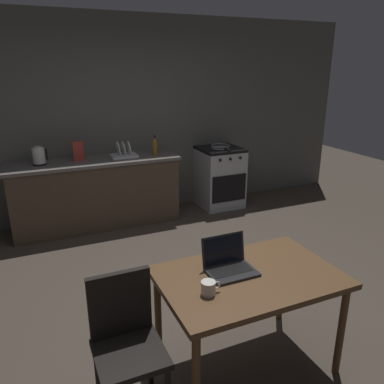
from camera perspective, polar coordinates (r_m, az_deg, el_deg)
name	(u,v)px	position (r m, az deg, el deg)	size (l,w,h in m)	color
ground_plane	(205,301)	(3.60, 1.91, -16.06)	(12.00, 12.00, 0.00)	#473D33
back_wall	(147,117)	(5.48, -6.78, 11.07)	(6.40, 0.10, 2.69)	#595A53
kitchen_counter	(96,193)	(5.16, -14.12, -0.08)	(2.16, 0.64, 0.89)	#4C3D2D
stove_oven	(219,177)	(5.72, 4.14, 2.25)	(0.60, 0.62, 0.89)	#B7BABF
dining_table	(249,285)	(2.65, 8.52, -13.55)	(1.20, 0.78, 0.72)	brown
chair	(126,337)	(2.45, -9.88, -20.59)	(0.40, 0.40, 0.89)	black
laptop	(229,265)	(2.61, 5.57, -10.79)	(0.32, 0.26, 0.23)	#232326
electric_kettle	(39,156)	(4.96, -21.95, 5.01)	(0.17, 0.15, 0.23)	black
bottle	(155,146)	(5.15, -5.58, 6.89)	(0.07, 0.07, 0.26)	#8C601E
frying_pan	(221,146)	(5.58, 4.32, 6.82)	(0.28, 0.45, 0.05)	gray
coffee_mug	(209,288)	(2.37, 2.51, -14.14)	(0.13, 0.09, 0.09)	silver
cereal_box	(78,151)	(5.01, -16.68, 5.88)	(0.13, 0.05, 0.25)	#B2382D
dish_rack	(124,153)	(5.10, -10.18, 5.72)	(0.34, 0.26, 0.21)	silver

